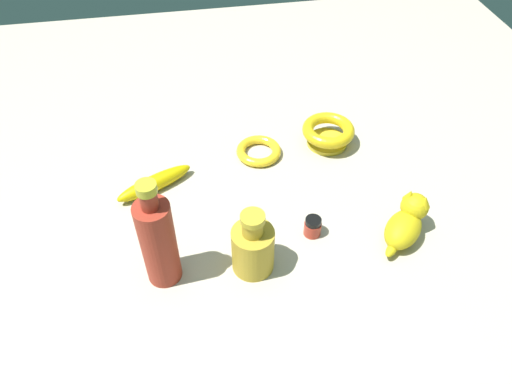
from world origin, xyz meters
name	(u,v)px	position (x,y,z in m)	size (l,w,h in m)	color
ground	(256,210)	(0.00, 0.00, 0.00)	(2.00, 2.00, 0.00)	#BCB29E
bottle_tall	(158,241)	(0.14, -0.20, 0.10)	(0.07, 0.07, 0.25)	#9B2E1F
bangle	(259,151)	(-0.18, 0.04, 0.01)	(0.11, 0.11, 0.02)	yellow
nail_polish_jar	(313,226)	(0.09, 0.10, 0.02)	(0.04, 0.04, 0.04)	#AA3122
bowl	(328,132)	(-0.19, 0.22, 0.04)	(0.13, 0.13, 0.06)	gold
bottle_short	(253,247)	(0.15, -0.03, 0.06)	(0.08, 0.08, 0.15)	gold
cat_figurine	(407,222)	(0.12, 0.29, 0.04)	(0.12, 0.12, 0.10)	gold
banana	(155,183)	(-0.10, -0.21, 0.02)	(0.18, 0.04, 0.04)	#D6B908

